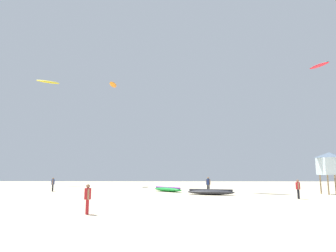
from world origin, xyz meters
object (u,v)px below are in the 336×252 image
at_px(lifeguard_tower, 330,163).
at_px(kite_aloft_1, 48,82).
at_px(person_foreground, 88,197).
at_px(person_right, 298,188).
at_px(kite_aloft_3, 113,85).
at_px(person_left, 208,183).
at_px(kite_aloft_2, 319,65).
at_px(person_midground, 53,183).
at_px(kite_grounded_near, 168,189).
at_px(kite_grounded_mid, 211,192).

xyz_separation_m(lifeguard_tower, kite_aloft_1, (-37.69, 18.98, 14.71)).
bearing_deg(kite_aloft_1, person_foreground, -62.44).
height_order(person_right, kite_aloft_3, kite_aloft_3).
bearing_deg(kite_aloft_3, kite_aloft_1, 172.11).
xyz_separation_m(lifeguard_tower, kite_aloft_3, (-25.90, 17.35, 13.62)).
bearing_deg(person_foreground, lifeguard_tower, 10.30).
xyz_separation_m(person_foreground, kite_aloft_1, (-17.49, 33.52, 16.86)).
distance_m(person_left, kite_aloft_1, 34.87).
relative_size(kite_aloft_1, kite_aloft_2, 1.37).
xyz_separation_m(person_midground, kite_aloft_2, (32.13, 1.86, 14.53)).
height_order(kite_grounded_near, kite_grounded_mid, kite_grounded_mid).
xyz_separation_m(person_right, kite_aloft_1, (-32.16, 24.29, 16.85)).
relative_size(kite_grounded_mid, kite_aloft_3, 1.51).
bearing_deg(person_midground, kite_grounded_near, 165.81).
bearing_deg(person_left, kite_aloft_3, 78.47).
distance_m(person_midground, kite_aloft_1, 24.13).
height_order(person_midground, kite_aloft_3, kite_aloft_3).
bearing_deg(kite_aloft_1, person_right, -37.07).
height_order(kite_grounded_mid, kite_aloft_2, kite_aloft_2).
bearing_deg(person_foreground, person_midground, 91.59).
bearing_deg(kite_aloft_1, kite_aloft_2, -18.34).
distance_m(person_foreground, kite_grounded_mid, 15.72).
bearing_deg(kite_grounded_near, person_midground, 179.50).
bearing_deg(kite_aloft_2, kite_aloft_1, 161.66).
relative_size(person_right, kite_aloft_3, 0.50).
xyz_separation_m(person_foreground, kite_aloft_3, (-5.70, 31.88, 15.78)).
relative_size(kite_grounded_mid, kite_aloft_1, 1.23).
relative_size(person_midground, lifeguard_tower, 0.37).
distance_m(person_left, kite_grounded_mid, 3.55).
relative_size(kite_grounded_mid, lifeguard_tower, 1.14).
bearing_deg(kite_grounded_mid, kite_grounded_near, 132.33).
relative_size(person_midground, kite_aloft_2, 0.55).
bearing_deg(kite_aloft_1, kite_grounded_near, -35.80).
height_order(person_left, kite_grounded_mid, person_left).
distance_m(person_foreground, kite_aloft_1, 41.40).
bearing_deg(kite_grounded_mid, kite_aloft_2, 24.28).
relative_size(person_left, kite_grounded_near, 0.40).
relative_size(person_midground, kite_aloft_1, 0.40).
xyz_separation_m(person_foreground, kite_aloft_2, (22.79, 20.16, 14.54)).
relative_size(kite_grounded_near, kite_aloft_3, 1.31).
xyz_separation_m(person_left, kite_aloft_2, (14.60, 3.18, 14.47)).
xyz_separation_m(person_midground, person_left, (17.53, -1.32, 0.06)).
relative_size(person_foreground, kite_grounded_near, 0.37).
xyz_separation_m(person_right, kite_aloft_3, (-20.36, 22.66, 15.76)).
distance_m(lifeguard_tower, kite_aloft_1, 44.69).
relative_size(kite_grounded_near, kite_grounded_mid, 0.87).
bearing_deg(kite_aloft_1, person_left, -32.77).
xyz_separation_m(person_left, kite_grounded_near, (-4.43, 1.21, -0.71)).
xyz_separation_m(kite_aloft_2, kite_aloft_3, (-28.49, 11.72, 1.24)).
height_order(kite_grounded_near, kite_aloft_2, kite_aloft_2).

